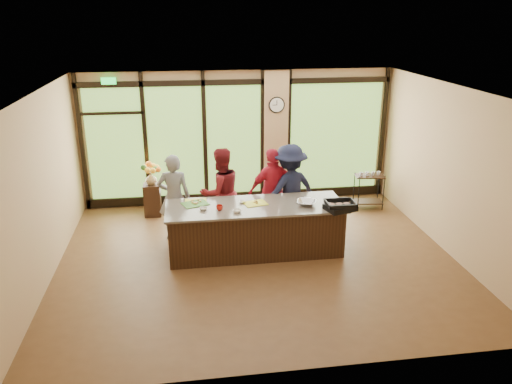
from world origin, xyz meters
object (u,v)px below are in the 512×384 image
object	(u,v)px
cook_left	(174,197)
cook_right	(290,189)
island_base	(255,230)
bar_cart	(369,187)
flower_stand	(153,200)
roasting_pan	(340,208)

from	to	relation	value
cook_left	cook_right	world-z (taller)	cook_right
island_base	bar_cart	xyz separation A→B (m)	(2.82, 1.78, 0.08)
island_base	flower_stand	xyz separation A→B (m)	(-1.95, 2.06, -0.09)
cook_left	cook_right	size ratio (longest dim) A/B	0.94
roasting_pan	flower_stand	distance (m)	4.25
cook_left	cook_right	bearing A→B (deg)	-177.44
island_base	bar_cart	size ratio (longest dim) A/B	3.61
cook_right	bar_cart	bearing A→B (deg)	-175.34
cook_right	roasting_pan	world-z (taller)	cook_right
roasting_pan	island_base	bearing A→B (deg)	146.41
island_base	cook_left	xyz separation A→B (m)	(-1.45, 0.80, 0.41)
flower_stand	roasting_pan	bearing A→B (deg)	-34.98
bar_cart	cook_right	bearing A→B (deg)	-145.93
roasting_pan	cook_right	bearing A→B (deg)	101.18
roasting_pan	bar_cart	xyz separation A→B (m)	(1.38, 2.22, -0.45)
island_base	cook_right	size ratio (longest dim) A/B	1.71
island_base	cook_right	bearing A→B (deg)	44.43
cook_right	bar_cart	distance (m)	2.29
roasting_pan	flower_stand	xyz separation A→B (m)	(-3.39, 2.50, -0.61)
cook_right	cook_left	bearing A→B (deg)	-22.17
roasting_pan	flower_stand	world-z (taller)	roasting_pan
flower_stand	bar_cart	bearing A→B (deg)	-1.94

